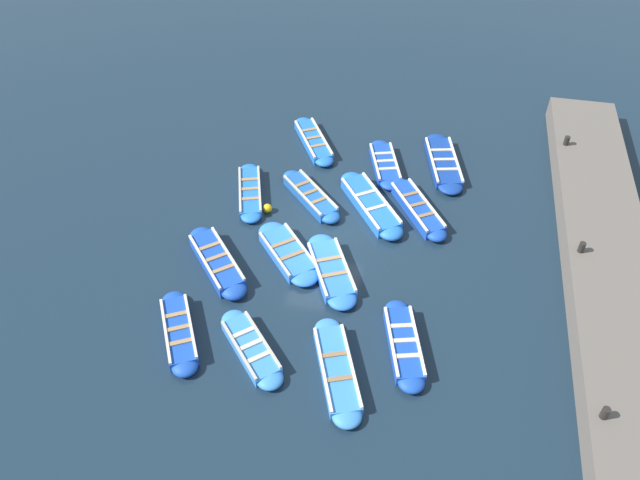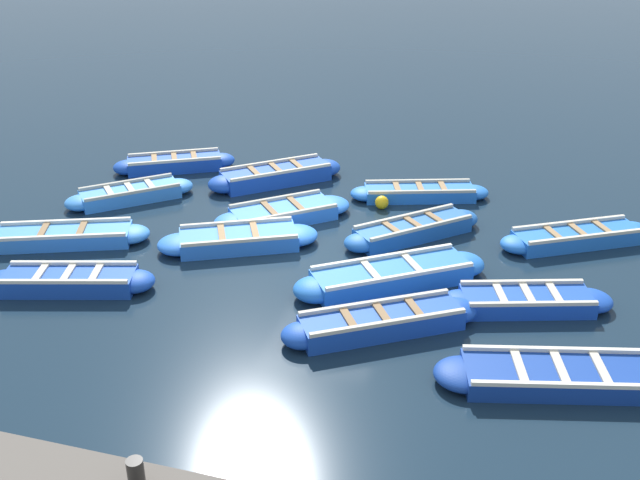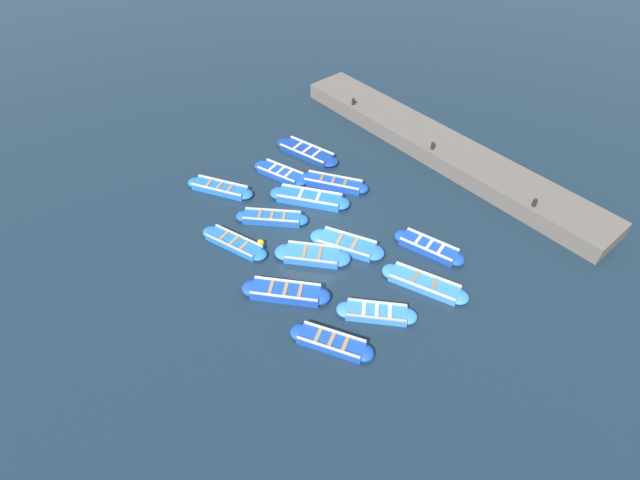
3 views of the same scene
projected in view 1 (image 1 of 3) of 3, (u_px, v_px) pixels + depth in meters
ground_plane at (325, 235)px, 21.41m from camera, size 120.00×120.00×0.00m
boat_far_corner at (404, 344)px, 17.83m from camera, size 1.61×3.37×0.41m
boat_drifting at (179, 332)px, 18.15m from camera, size 2.18×3.20×0.41m
boat_mid_row at (417, 208)px, 22.15m from camera, size 2.51×3.42×0.42m
boat_bow_out at (310, 196)px, 22.67m from camera, size 2.83×2.93×0.41m
boat_alongside at (313, 141)px, 25.23m from camera, size 2.38×3.43×0.38m
boat_outer_left at (443, 163)px, 24.17m from camera, size 1.82×4.01×0.37m
boat_end_of_row at (370, 204)px, 22.29m from camera, size 2.96×3.74×0.45m
boat_centre at (217, 262)px, 20.19m from camera, size 2.96×3.28×0.47m
boat_inner_gap at (250, 192)px, 22.88m from camera, size 1.73×3.47×0.35m
boat_broadside at (331, 270)px, 19.96m from camera, size 2.33×3.48×0.40m
boat_near_quay at (288, 253)px, 20.55m from camera, size 2.86×3.13×0.39m
boat_outer_right at (385, 164)px, 24.10m from camera, size 1.70×3.27×0.37m
boat_stern_in at (251, 348)px, 17.75m from camera, size 2.65×2.84×0.39m
boat_tucked at (337, 370)px, 17.22m from camera, size 2.08×3.72×0.38m
quay_wall at (607, 265)px, 19.77m from camera, size 2.58×18.89×0.86m
bollard_north at (605, 413)px, 15.26m from camera, size 0.20×0.20×0.35m
bollard_mid_north at (582, 247)px, 19.49m from camera, size 0.20×0.20×0.35m
bollard_mid_south at (567, 141)px, 23.72m from camera, size 0.20×0.20×0.35m
buoy_orange_near at (267, 208)px, 22.19m from camera, size 0.33×0.33×0.33m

